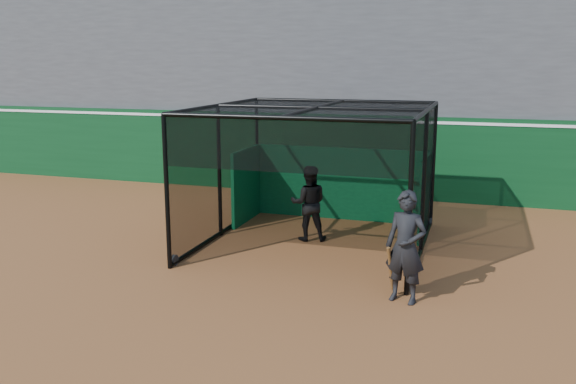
% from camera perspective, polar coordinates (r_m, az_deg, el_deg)
% --- Properties ---
extents(ground, '(120.00, 120.00, 0.00)m').
position_cam_1_polar(ground, '(11.55, -5.53, -8.63)').
color(ground, brown).
rests_on(ground, ground).
extents(outfield_wall, '(50.00, 0.50, 2.50)m').
position_cam_1_polar(outfield_wall, '(19.11, 4.45, 3.65)').
color(outfield_wall, '#0A3B19').
rests_on(outfield_wall, ground).
extents(grandstand, '(50.00, 7.85, 8.95)m').
position_cam_1_polar(grandstand, '(22.60, 6.85, 13.00)').
color(grandstand, '#4C4C4F').
rests_on(grandstand, ground).
extents(batting_cage, '(4.81, 5.15, 3.09)m').
position_cam_1_polar(batting_cage, '(13.65, 2.68, 1.37)').
color(batting_cage, black).
rests_on(batting_cage, ground).
extents(batter, '(1.01, 0.88, 1.75)m').
position_cam_1_polar(batter, '(14.09, 1.95, -1.05)').
color(batter, black).
rests_on(batter, ground).
extents(on_deck_player, '(0.81, 0.63, 1.96)m').
position_cam_1_polar(on_deck_player, '(10.62, 10.95, -5.10)').
color(on_deck_player, black).
rests_on(on_deck_player, ground).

